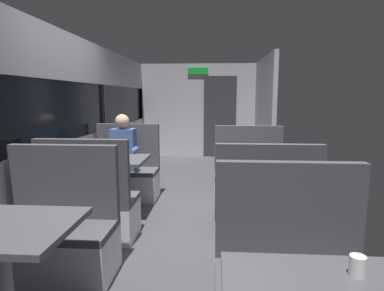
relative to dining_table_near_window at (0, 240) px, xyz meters
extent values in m
cube|color=#423F44|center=(0.89, 2.09, -0.65)|extent=(3.30, 9.20, 0.02)
cube|color=#B2B2B7|center=(-0.56, 2.09, -0.16)|extent=(0.08, 8.40, 0.95)
cube|color=#B2B2B7|center=(-0.56, 2.09, 1.36)|extent=(0.08, 8.40, 0.60)
cube|color=black|center=(-0.57, 2.09, 0.69)|extent=(0.03, 8.40, 0.75)
cube|color=#2D2D30|center=(-0.54, 3.49, 0.69)|extent=(0.06, 0.08, 0.75)
cube|color=#2D2D30|center=(-0.54, 6.29, 0.69)|extent=(0.06, 0.08, 0.75)
cube|color=#B2B2B7|center=(0.89, 6.29, 0.51)|extent=(2.90, 0.08, 2.30)
cube|color=#333338|center=(1.44, 6.24, 0.36)|extent=(0.80, 0.04, 2.00)
cube|color=green|center=(0.89, 6.23, 1.48)|extent=(0.50, 0.03, 0.16)
cube|color=#B2B2B7|center=(2.34, 5.09, 0.51)|extent=(0.08, 2.40, 2.30)
cylinder|color=#9E9EA3|center=(0.00, 0.00, -0.29)|extent=(0.10, 0.10, 0.70)
cube|color=silver|center=(0.00, 0.66, -0.44)|extent=(0.95, 0.50, 0.39)
cube|color=#47474C|center=(0.00, 0.66, -0.22)|extent=(0.95, 0.50, 0.06)
cube|color=#47474C|center=(0.00, 0.87, 0.14)|extent=(0.95, 0.08, 0.65)
cylinder|color=#9E9EA3|center=(0.00, 2.11, -0.29)|extent=(0.10, 0.10, 0.70)
cube|color=#4C4C51|center=(0.00, 2.11, 0.08)|extent=(0.90, 0.70, 0.04)
cube|color=silver|center=(0.00, 1.45, -0.44)|extent=(0.95, 0.50, 0.39)
cube|color=#47474C|center=(0.00, 1.45, -0.22)|extent=(0.95, 0.50, 0.06)
cube|color=#47474C|center=(0.00, 1.24, 0.14)|extent=(0.95, 0.08, 0.65)
cube|color=silver|center=(0.00, 2.77, -0.44)|extent=(0.95, 0.50, 0.39)
cube|color=#47474C|center=(0.00, 2.77, -0.22)|extent=(0.95, 0.50, 0.06)
cube|color=#47474C|center=(0.00, 2.98, 0.14)|extent=(0.95, 0.08, 0.65)
cube|color=#47474C|center=(1.79, 0.06, -0.22)|extent=(0.95, 0.50, 0.06)
cube|color=#47474C|center=(1.79, 0.27, 0.14)|extent=(0.95, 0.08, 0.65)
cylinder|color=#9E9EA3|center=(1.79, 1.91, -0.29)|extent=(0.10, 0.10, 0.70)
cube|color=#4C4C51|center=(1.79, 1.91, 0.08)|extent=(0.90, 0.70, 0.04)
cube|color=silver|center=(1.79, 1.25, -0.44)|extent=(0.95, 0.50, 0.39)
cube|color=#47474C|center=(1.79, 1.25, -0.22)|extent=(0.95, 0.50, 0.06)
cube|color=#47474C|center=(1.79, 1.04, 0.14)|extent=(0.95, 0.08, 0.65)
cube|color=silver|center=(1.79, 2.57, -0.44)|extent=(0.95, 0.50, 0.39)
cube|color=#47474C|center=(1.79, 2.57, -0.22)|extent=(0.95, 0.50, 0.06)
cube|color=#47474C|center=(1.79, 2.78, 0.14)|extent=(0.95, 0.08, 0.65)
cube|color=#26262D|center=(0.00, 2.77, -0.41)|extent=(0.30, 0.36, 0.45)
cube|color=#3F598C|center=(0.00, 2.72, 0.11)|extent=(0.34, 0.22, 0.60)
sphere|color=tan|center=(0.00, 2.70, 0.52)|extent=(0.20, 0.20, 0.20)
cylinder|color=#3F598C|center=(-0.20, 2.54, 0.13)|extent=(0.07, 0.28, 0.07)
cylinder|color=#3F598C|center=(0.20, 2.54, 0.13)|extent=(0.07, 0.28, 0.07)
cylinder|color=white|center=(1.93, -0.43, 0.15)|extent=(0.07, 0.07, 0.09)
camera|label=1|loc=(1.30, -1.77, 0.87)|focal=30.01mm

